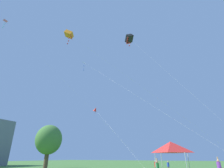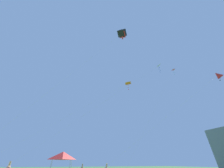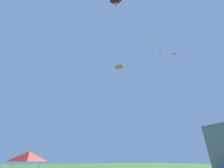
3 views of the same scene
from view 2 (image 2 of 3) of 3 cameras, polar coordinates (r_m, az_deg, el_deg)
festival_tent at (r=20.81m, az=-21.58°, el=-28.13°), size 2.70×2.70×3.39m
kite_orange_box_0 at (r=30.64m, az=7.34°, el=0.25°), size 10.40×20.87×19.14m
kite_white_delta_1 at (r=26.64m, az=20.07°, el=7.54°), size 4.66×22.70×18.94m
kite_pink_delta_2 at (r=45.23m, az=26.17°, el=5.70°), size 11.96×25.86×28.13m
kite_black_box_3 at (r=25.12m, az=4.55°, el=22.07°), size 3.24×16.38×23.39m
kite_red_diamond_4 at (r=20.83m, az=40.35°, el=3.12°), size 10.77×14.58×12.02m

